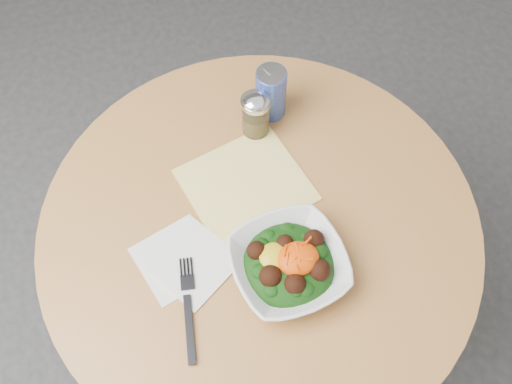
{
  "coord_description": "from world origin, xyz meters",
  "views": [
    {
      "loc": [
        -0.17,
        -0.48,
        1.79
      ],
      "look_at": [
        0.01,
        0.04,
        0.81
      ],
      "focal_mm": 40.0,
      "sensor_mm": 36.0,
      "label": 1
    }
  ],
  "objects": [
    {
      "name": "spice_shaker",
      "position": [
        0.07,
        0.22,
        0.81
      ],
      "size": [
        0.06,
        0.06,
        0.11
      ],
      "color": "silver",
      "rests_on": "table"
    },
    {
      "name": "fork",
      "position": [
        -0.18,
        -0.12,
        0.76
      ],
      "size": [
        0.06,
        0.21,
        0.0
      ],
      "color": "black",
      "rests_on": "table"
    },
    {
      "name": "table",
      "position": [
        0.0,
        0.0,
        0.55
      ],
      "size": [
        0.9,
        0.9,
        0.75
      ],
      "color": "black",
      "rests_on": "ground"
    },
    {
      "name": "cloth_napkin",
      "position": [
        0.0,
        0.09,
        0.75
      ],
      "size": [
        0.28,
        0.26,
        0.0
      ],
      "primitive_type": "cube",
      "rotation": [
        0.0,
        0.0,
        0.2
      ],
      "color": "#DAB80B",
      "rests_on": "table"
    },
    {
      "name": "ground",
      "position": [
        0.0,
        0.0,
        0.0
      ],
      "size": [
        6.0,
        6.0,
        0.0
      ],
      "primitive_type": "plane",
      "color": "#2E2E30",
      "rests_on": "ground"
    },
    {
      "name": "beverage_can",
      "position": [
        0.11,
        0.26,
        0.81
      ],
      "size": [
        0.07,
        0.07,
        0.13
      ],
      "color": "navy",
      "rests_on": "table"
    },
    {
      "name": "salad_bowl",
      "position": [
        0.02,
        -0.12,
        0.78
      ],
      "size": [
        0.23,
        0.23,
        0.08
      ],
      "color": "silver",
      "rests_on": "table"
    },
    {
      "name": "paper_napkins",
      "position": [
        -0.17,
        -0.03,
        0.75
      ],
      "size": [
        0.21,
        0.2,
        0.0
      ],
      "color": "silver",
      "rests_on": "table"
    }
  ]
}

